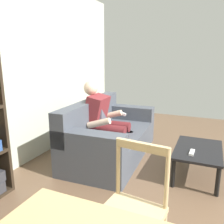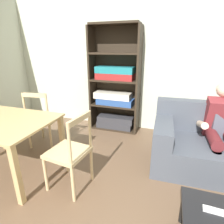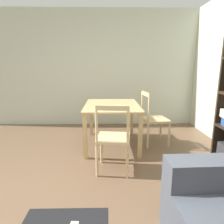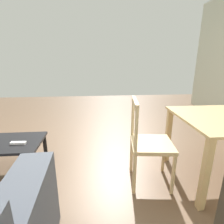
# 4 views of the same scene
# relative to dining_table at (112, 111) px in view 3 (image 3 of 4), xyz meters

# --- Properties ---
(ground_plane) EXTENTS (8.08, 8.08, 0.00)m
(ground_plane) POSITION_rel_dining_table_xyz_m (1.65, -0.67, -0.62)
(ground_plane) COLOR brown
(wall_side) EXTENTS (0.12, 5.35, 2.63)m
(wall_side) POSITION_rel_dining_table_xyz_m (-1.39, -0.67, 0.69)
(wall_side) COLOR beige
(wall_side) RESTS_ON ground_plane
(dining_table) EXTENTS (1.22, 0.93, 0.73)m
(dining_table) POSITION_rel_dining_table_xyz_m (0.00, 0.00, 0.00)
(dining_table) COLOR tan
(dining_table) RESTS_ON ground_plane
(dining_chair_near_wall) EXTENTS (0.47, 0.47, 0.95)m
(dining_chair_near_wall) POSITION_rel_dining_table_xyz_m (0.00, 0.73, -0.16)
(dining_chair_near_wall) COLOR #D1B27F
(dining_chair_near_wall) RESTS_ON ground_plane
(dining_chair_facing_couch) EXTENTS (0.47, 0.47, 0.93)m
(dining_chair_facing_couch) POSITION_rel_dining_table_xyz_m (0.94, -0.00, -0.16)
(dining_chair_facing_couch) COLOR #D1B27F
(dining_chair_facing_couch) RESTS_ON ground_plane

